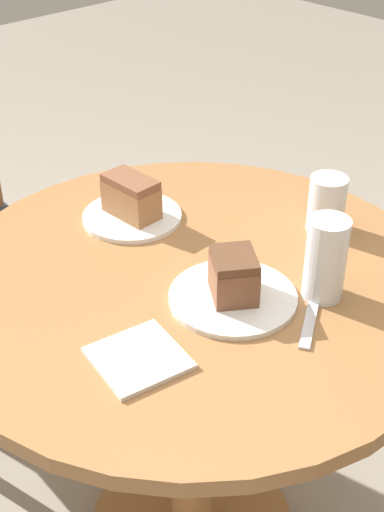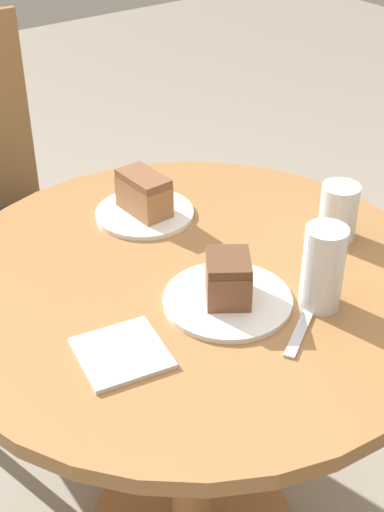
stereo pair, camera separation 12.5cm
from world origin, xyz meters
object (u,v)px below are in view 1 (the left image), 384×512
(cake_slice_far, at_px, (131,196))
(glass_lemonade, at_px, (326,207))
(plate_near, at_px, (234,296))
(plate_far, at_px, (132,216))
(cake_slice_near, at_px, (235,275))
(glass_water, at_px, (325,263))

(cake_slice_far, relative_size, glass_lemonade, 1.04)
(cake_slice_far, height_order, glass_lemonade, glass_lemonade)
(plate_near, height_order, plate_far, same)
(cake_slice_near, bearing_deg, plate_near, 0.00)
(plate_near, relative_size, glass_water, 1.48)
(glass_water, bearing_deg, plate_far, 99.93)
(plate_near, relative_size, plate_far, 1.10)
(cake_slice_far, bearing_deg, plate_near, -97.71)
(plate_near, relative_size, glass_lemonade, 1.97)
(glass_lemonade, relative_size, glass_water, 0.75)
(plate_far, relative_size, cake_slice_near, 1.79)
(cake_slice_near, height_order, glass_water, glass_water)
(plate_near, height_order, cake_slice_near, cake_slice_near)
(glass_water, bearing_deg, glass_lemonade, 36.94)
(plate_far, bearing_deg, plate_near, -97.71)
(glass_lemonade, bearing_deg, plate_near, -172.48)
(plate_far, distance_m, glass_lemonade, 0.39)
(glass_lemonade, xyz_separation_m, glass_water, (-0.18, -0.13, 0.02))
(cake_slice_near, bearing_deg, glass_water, -38.57)
(glass_lemonade, height_order, glass_water, glass_water)
(cake_slice_near, height_order, cake_slice_far, cake_slice_far)
(plate_near, height_order, glass_lemonade, glass_lemonade)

